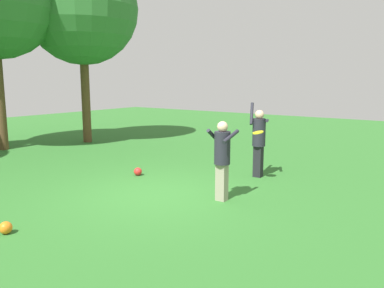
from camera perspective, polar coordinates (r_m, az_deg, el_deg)
name	(u,v)px	position (r m, az deg, el deg)	size (l,w,h in m)	color
ground_plane	(157,195)	(8.83, -5.12, -7.46)	(40.00, 40.00, 0.00)	#2D6B28
person_thrower	(259,137)	(10.31, 9.80, 1.00)	(0.65, 0.64, 1.97)	black
person_catcher	(222,154)	(8.20, 4.46, -1.48)	(0.59, 0.48, 1.71)	gray
frisbee	(258,132)	(9.62, 9.68, 1.69)	(0.38, 0.38, 0.08)	yellow
ball_orange	(6,228)	(7.36, -25.71, -11.04)	(0.21, 0.21, 0.21)	orange
ball_red	(138,172)	(10.58, -7.96, -4.03)	(0.22, 0.22, 0.22)	red
tree_right	(82,9)	(16.67, -15.90, 18.60)	(4.40, 4.40, 7.52)	brown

